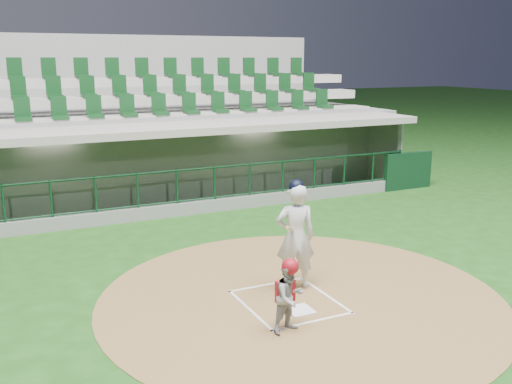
% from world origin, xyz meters
% --- Properties ---
extents(ground, '(120.00, 120.00, 0.00)m').
position_xyz_m(ground, '(0.00, 0.00, 0.00)').
color(ground, '#164112').
rests_on(ground, ground).
extents(dirt_circle, '(7.20, 7.20, 0.01)m').
position_xyz_m(dirt_circle, '(0.30, -0.20, 0.01)').
color(dirt_circle, brown).
rests_on(dirt_circle, ground).
extents(home_plate, '(0.43, 0.43, 0.02)m').
position_xyz_m(home_plate, '(0.00, -0.70, 0.02)').
color(home_plate, silver).
rests_on(home_plate, dirt_circle).
extents(batter_box_chalk, '(1.55, 1.80, 0.01)m').
position_xyz_m(batter_box_chalk, '(0.00, -0.30, 0.02)').
color(batter_box_chalk, silver).
rests_on(batter_box_chalk, ground).
extents(dugout_structure, '(16.40, 3.70, 3.00)m').
position_xyz_m(dugout_structure, '(0.18, 7.83, 0.96)').
color(dugout_structure, slate).
rests_on(dugout_structure, ground).
extents(seating_deck, '(17.00, 6.72, 5.15)m').
position_xyz_m(seating_deck, '(0.00, 10.91, 1.42)').
color(seating_deck, gray).
rests_on(seating_deck, ground).
extents(batter, '(0.95, 0.97, 2.06)m').
position_xyz_m(batter, '(0.41, 0.22, 1.03)').
color(batter, silver).
rests_on(batter, dirt_circle).
extents(catcher, '(0.62, 0.53, 1.19)m').
position_xyz_m(catcher, '(-0.51, -1.25, 0.60)').
color(catcher, '#949499').
rests_on(catcher, dirt_circle).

